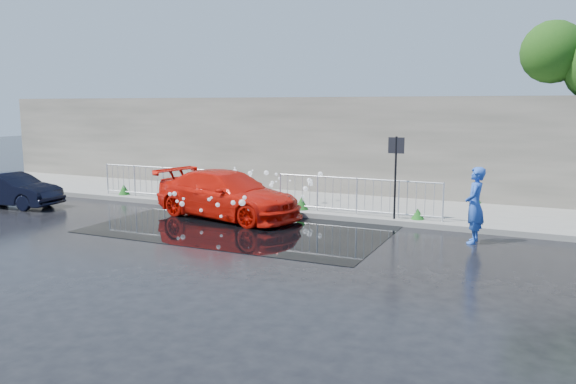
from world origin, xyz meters
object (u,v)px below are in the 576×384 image
at_px(red_car, 227,195).
at_px(person, 475,205).
at_px(dark_car, 12,190).
at_px(sign_post, 396,164).

relative_size(red_car, person, 2.57).
height_order(dark_car, person, person).
relative_size(sign_post, red_car, 0.52).
distance_m(sign_post, red_car, 5.05).
distance_m(sign_post, person, 2.76).
bearing_deg(person, red_car, -91.75).
distance_m(red_car, person, 7.13).
bearing_deg(red_car, sign_post, -65.66).
height_order(sign_post, dark_car, sign_post).
bearing_deg(sign_post, red_car, -167.15).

